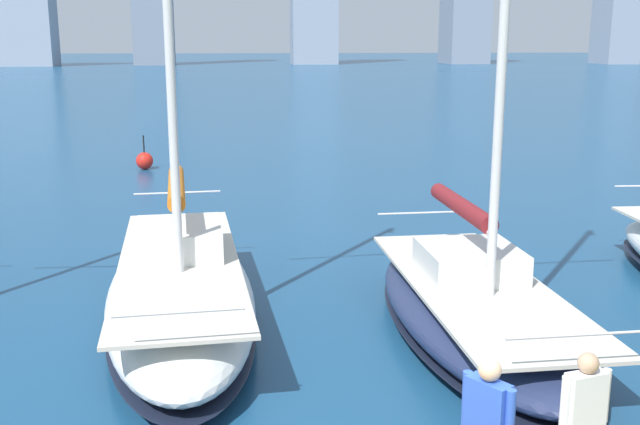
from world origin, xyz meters
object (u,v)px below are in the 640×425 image
(channel_buoy, at_px, (145,161))
(mooring_post, at_px, (586,413))
(sailboat_maroon, at_px, (476,304))
(sailboat_orange, at_px, (180,288))
(person_blue_shirt, at_px, (487,422))
(person_white_shirt, at_px, (584,411))

(channel_buoy, bearing_deg, mooring_post, 108.19)
(sailboat_maroon, relative_size, sailboat_orange, 1.04)
(person_blue_shirt, height_order, channel_buoy, person_blue_shirt)
(mooring_post, xyz_separation_m, channel_buoy, (7.78, -23.69, -0.72))
(sailboat_orange, height_order, channel_buoy, sailboat_orange)
(sailboat_orange, relative_size, person_blue_shirt, 6.57)
(person_blue_shirt, xyz_separation_m, person_white_shirt, (-1.08, -0.20, -0.05))
(sailboat_orange, height_order, mooring_post, sailboat_orange)
(sailboat_maroon, relative_size, person_white_shirt, 7.18)
(channel_buoy, bearing_deg, person_white_shirt, 106.66)
(sailboat_maroon, distance_m, channel_buoy, 20.50)
(sailboat_maroon, height_order, sailboat_orange, sailboat_maroon)
(channel_buoy, bearing_deg, person_blue_shirt, 104.20)
(sailboat_maroon, height_order, person_blue_shirt, sailboat_maroon)
(person_white_shirt, height_order, channel_buoy, person_white_shirt)
(sailboat_orange, xyz_separation_m, person_white_shirt, (-4.57, 6.90, 0.85))
(sailboat_orange, xyz_separation_m, channel_buoy, (2.76, -17.61, -0.35))
(person_blue_shirt, bearing_deg, sailboat_orange, -63.83)
(person_blue_shirt, bearing_deg, channel_buoy, -75.80)
(sailboat_orange, bearing_deg, sailboat_maroon, 166.86)
(person_blue_shirt, relative_size, person_white_shirt, 1.05)
(sailboat_maroon, height_order, mooring_post, sailboat_maroon)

